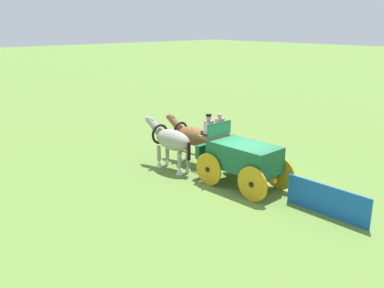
% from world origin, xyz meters
% --- Properties ---
extents(ground_plane, '(220.00, 220.00, 0.00)m').
position_xyz_m(ground_plane, '(0.00, 0.00, 0.00)').
color(ground_plane, olive).
extents(show_wagon, '(5.89, 1.96, 2.86)m').
position_xyz_m(show_wagon, '(0.16, 0.00, 1.27)').
color(show_wagon, '#195B38').
rests_on(show_wagon, ground).
extents(draft_horse_near, '(3.11, 0.97, 2.22)m').
position_xyz_m(draft_horse_near, '(3.77, 0.70, 1.35)').
color(draft_horse_near, '#9E998E').
rests_on(draft_horse_near, ground).
extents(draft_horse_off, '(3.09, 0.91, 2.14)m').
position_xyz_m(draft_horse_off, '(3.80, -0.60, 1.29)').
color(draft_horse_off, brown).
rests_on(draft_horse_off, ground).
extents(sponsor_banner, '(3.20, 0.09, 1.10)m').
position_xyz_m(sponsor_banner, '(-3.69, -0.14, 0.55)').
color(sponsor_banner, '#1959B2').
rests_on(sponsor_banner, ground).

